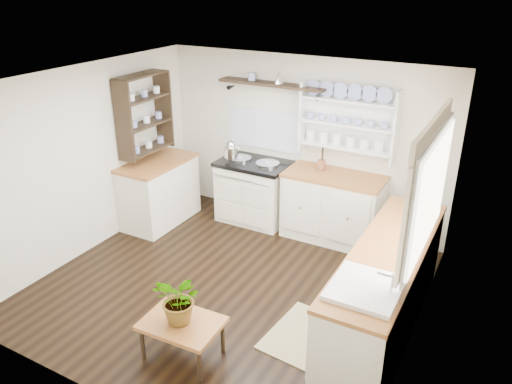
{
  "coord_description": "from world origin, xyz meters",
  "views": [
    {
      "loc": [
        2.54,
        -4.03,
        3.26
      ],
      "look_at": [
        0.2,
        0.25,
        1.1
      ],
      "focal_mm": 35.0,
      "sensor_mm": 36.0,
      "label": 1
    }
  ],
  "objects": [
    {
      "name": "floor",
      "position": [
        0.0,
        0.0,
        0.0
      ],
      "size": [
        4.0,
        3.8,
        0.01
      ],
      "primitive_type": "cube",
      "color": "black",
      "rests_on": "ground"
    },
    {
      "name": "wall_back",
      "position": [
        0.0,
        1.9,
        1.15
      ],
      "size": [
        4.0,
        0.02,
        2.3
      ],
      "primitive_type": "cube",
      "color": "beige",
      "rests_on": "ground"
    },
    {
      "name": "wall_right",
      "position": [
        2.0,
        0.0,
        1.15
      ],
      "size": [
        0.02,
        3.8,
        2.3
      ],
      "primitive_type": "cube",
      "color": "beige",
      "rests_on": "ground"
    },
    {
      "name": "wall_left",
      "position": [
        -2.0,
        0.0,
        1.15
      ],
      "size": [
        0.02,
        3.8,
        2.3
      ],
      "primitive_type": "cube",
      "color": "beige",
      "rests_on": "ground"
    },
    {
      "name": "ceiling",
      "position": [
        0.0,
        0.0,
        2.3
      ],
      "size": [
        4.0,
        3.8,
        0.01
      ],
      "primitive_type": "cube",
      "color": "white",
      "rests_on": "wall_back"
    },
    {
      "name": "window",
      "position": [
        1.95,
        0.15,
        1.56
      ],
      "size": [
        0.08,
        1.55,
        1.22
      ],
      "color": "white",
      "rests_on": "wall_right"
    },
    {
      "name": "aga_cooker",
      "position": [
        -0.56,
        1.57,
        0.45
      ],
      "size": [
        0.98,
        0.68,
        0.91
      ],
      "color": "white",
      "rests_on": "floor"
    },
    {
      "name": "back_cabinets",
      "position": [
        0.6,
        1.6,
        0.46
      ],
      "size": [
        1.27,
        0.63,
        0.9
      ],
      "color": "silver",
      "rests_on": "floor"
    },
    {
      "name": "right_cabinets",
      "position": [
        1.7,
        0.1,
        0.46
      ],
      "size": [
        0.62,
        2.43,
        0.9
      ],
      "color": "silver",
      "rests_on": "floor"
    },
    {
      "name": "belfast_sink",
      "position": [
        1.7,
        -0.65,
        0.8
      ],
      "size": [
        0.55,
        0.6,
        0.45
      ],
      "color": "white",
      "rests_on": "right_cabinets"
    },
    {
      "name": "left_cabinets",
      "position": [
        -1.7,
        0.9,
        0.46
      ],
      "size": [
        0.62,
        1.13,
        0.9
      ],
      "color": "silver",
      "rests_on": "floor"
    },
    {
      "name": "plate_rack",
      "position": [
        0.65,
        1.86,
        1.56
      ],
      "size": [
        1.2,
        0.22,
        0.9
      ],
      "color": "white",
      "rests_on": "wall_back"
    },
    {
      "name": "high_shelf",
      "position": [
        -0.4,
        1.78,
        1.91
      ],
      "size": [
        1.5,
        0.29,
        0.16
      ],
      "color": "black",
      "rests_on": "wall_back"
    },
    {
      "name": "left_shelving",
      "position": [
        -1.84,
        0.9,
        1.55
      ],
      "size": [
        0.28,
        0.8,
        1.05
      ],
      "primitive_type": "cube",
      "color": "black",
      "rests_on": "wall_left"
    },
    {
      "name": "kettle",
      "position": [
        -0.84,
        1.45,
        1.05
      ],
      "size": [
        0.19,
        0.19,
        0.24
      ],
      "primitive_type": null,
      "color": "silver",
      "rests_on": "aga_cooker"
    },
    {
      "name": "utensil_crock",
      "position": [
        0.38,
        1.68,
        0.97
      ],
      "size": [
        0.11,
        0.11,
        0.12
      ],
      "primitive_type": "cylinder",
      "color": "brown",
      "rests_on": "back_cabinets"
    },
    {
      "name": "center_table",
      "position": [
        0.22,
        -1.18,
        0.34
      ],
      "size": [
        0.73,
        0.53,
        0.38
      ],
      "rotation": [
        0.0,
        0.0,
        0.04
      ],
      "color": "brown",
      "rests_on": "floor"
    },
    {
      "name": "potted_plant",
      "position": [
        0.22,
        -1.18,
        0.62
      ],
      "size": [
        0.51,
        0.47,
        0.48
      ],
      "primitive_type": "imported",
      "rotation": [
        0.0,
        0.0,
        -0.24
      ],
      "color": "#3F7233",
      "rests_on": "center_table"
    },
    {
      "name": "floor_rug",
      "position": [
        1.05,
        -0.39,
        0.01
      ],
      "size": [
        0.62,
        0.9,
        0.02
      ],
      "primitive_type": "cube",
      "rotation": [
        0.0,
        0.0,
        -0.09
      ],
      "color": "olive",
      "rests_on": "floor"
    }
  ]
}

